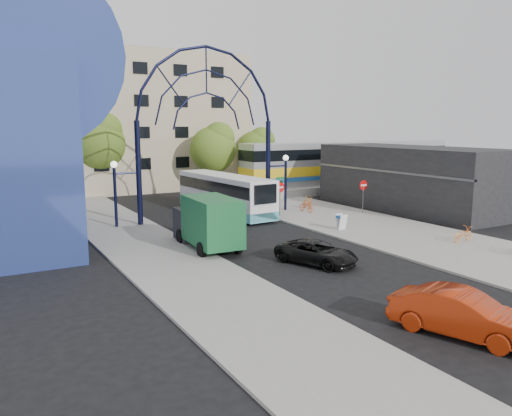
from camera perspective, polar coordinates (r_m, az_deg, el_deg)
ground at (r=24.39m, az=8.44°, el=-6.58°), size 120.00×120.00×0.00m
sidewalk_east at (r=32.48m, az=15.19°, el=-2.67°), size 8.00×56.00×0.12m
plaza_west at (r=26.50m, az=-11.07°, el=-5.23°), size 5.00×50.00×0.12m
gateway_arch at (r=35.54m, az=-5.65°, el=12.41°), size 13.64×0.44×12.10m
stop_sign at (r=36.33m, az=2.75°, el=2.01°), size 0.80×0.07×2.50m
do_not_enter_sign at (r=38.50m, az=12.17°, el=2.20°), size 0.76×0.07×2.48m
street_name_sign at (r=37.03m, az=2.77°, el=2.36°), size 0.70×0.70×2.80m
sandwich_board at (r=32.18m, az=9.72°, el=-1.34°), size 0.55×0.61×0.99m
commercial_block_east at (r=41.94m, az=17.29°, el=3.29°), size 6.00×16.00×5.00m
apartment_block at (r=55.84m, az=-12.73°, el=9.55°), size 20.00×12.10×14.00m
train_platform at (r=53.53m, az=10.70°, el=2.54°), size 32.00×5.00×0.80m
train_car at (r=53.30m, az=10.79°, el=5.21°), size 25.10×3.05×4.20m
tree_north_a at (r=48.93m, az=-4.79°, el=6.98°), size 4.48×4.48×7.00m
tree_north_b at (r=49.46m, az=-17.46°, el=7.37°), size 5.12×5.12×8.00m
tree_north_c at (r=53.49m, az=0.16°, el=6.87°), size 4.16×4.16×6.50m
city_bus at (r=37.97m, az=-3.61°, el=1.65°), size 3.19×10.96×2.97m
green_truck at (r=27.32m, az=-5.64°, el=-1.65°), size 2.51×5.89×2.92m
black_suv at (r=24.52m, az=6.93°, el=-5.08°), size 3.25×4.53×1.15m
red_sedan at (r=17.56m, az=22.51°, el=-11.12°), size 3.04×4.78×1.49m
bike_near_a at (r=38.48m, az=5.75°, el=0.22°), size 0.58×1.64×0.86m
bike_near_b at (r=39.95m, az=5.92°, el=0.63°), size 0.72×1.64×0.95m
bike_far_a at (r=30.84m, az=22.58°, el=-2.77°), size 1.69×0.73×0.86m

